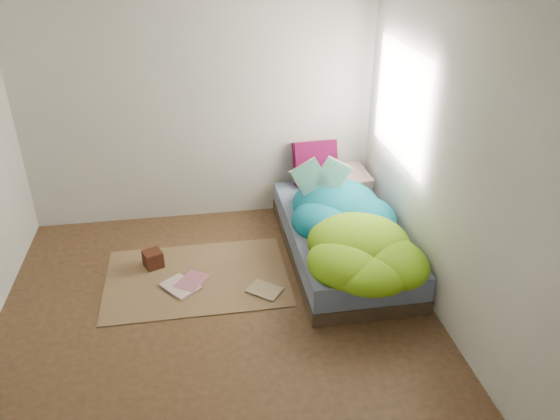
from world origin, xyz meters
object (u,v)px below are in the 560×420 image
Objects in this scene: pillow_magenta at (315,163)px; floor_book_a at (170,293)px; open_book at (322,166)px; wooden_box at (153,259)px; bed at (342,239)px; floor_book_b at (182,279)px.

pillow_magenta is 2.08m from floor_book_a.
open_book reaches higher than wooden_box.
bed is 1.52m from floor_book_b.
floor_book_b is (-1.34, -0.44, -0.80)m from open_book.
pillow_magenta is 1.89m from floor_book_b.
floor_book_a is 1.10× the size of floor_book_b.
open_book reaches higher than pillow_magenta.
open_book is 1.63× the size of floor_book_b.
pillow_magenta reaches higher than floor_book_a.
wooden_box is 0.54× the size of floor_book_b.
bed is at bearing -2.25° from wooden_box.
open_book is (-0.10, -0.66, 0.25)m from pillow_magenta.
floor_book_b is at bearing -161.50° from open_book.
bed is 6.38× the size of floor_book_a.
open_book is 1.77m from floor_book_a.
pillow_magenta is at bearing 82.08° from open_book.
floor_book_a is at bearing -156.15° from open_book.
bed is 1.76m from wooden_box.
floor_book_a is at bearing -166.70° from bed.
open_book is at bearing 123.11° from bed.
open_book is 2.99× the size of wooden_box.
bed is at bearing 41.87° from floor_book_b.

